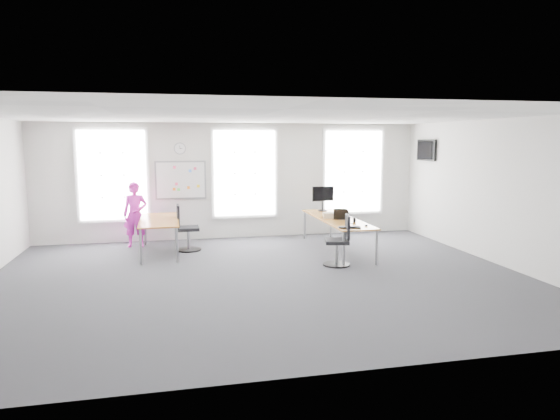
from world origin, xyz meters
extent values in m
plane|color=#2D2D32|center=(0.00, 0.00, 0.00)|extent=(10.00, 10.00, 0.00)
plane|color=white|center=(0.00, 0.00, 3.00)|extent=(10.00, 10.00, 0.00)
plane|color=silver|center=(0.00, 4.00, 1.50)|extent=(10.00, 0.00, 10.00)
plane|color=silver|center=(0.00, -4.00, 1.50)|extent=(10.00, 0.00, 10.00)
plane|color=silver|center=(5.00, 0.00, 1.50)|extent=(0.00, 10.00, 10.00)
cube|color=silver|center=(-3.00, 3.97, 1.70)|extent=(1.60, 0.06, 2.20)
cube|color=silver|center=(0.30, 3.97, 1.70)|extent=(1.60, 0.06, 2.20)
cube|color=silver|center=(3.30, 3.97, 1.70)|extent=(1.60, 0.06, 2.20)
cube|color=#B9802B|center=(2.15, 1.94, 0.75)|extent=(0.83, 3.13, 0.03)
cylinder|color=gray|center=(1.79, 0.43, 0.36)|extent=(0.05, 0.05, 0.73)
cylinder|color=gray|center=(2.50, 0.43, 0.36)|extent=(0.05, 0.05, 0.73)
cylinder|color=gray|center=(1.79, 3.44, 0.36)|extent=(0.05, 0.05, 0.73)
cylinder|color=gray|center=(2.50, 3.44, 0.36)|extent=(0.05, 0.05, 0.73)
cube|color=#B9802B|center=(-1.88, 2.53, 0.77)|extent=(0.86, 2.14, 0.03)
cylinder|color=gray|center=(-2.25, 1.52, 0.37)|extent=(0.05, 0.05, 0.75)
cylinder|color=gray|center=(-1.52, 1.52, 0.37)|extent=(0.05, 0.05, 0.75)
cylinder|color=gray|center=(-2.25, 3.54, 0.37)|extent=(0.05, 0.05, 0.75)
cylinder|color=gray|center=(-1.52, 3.54, 0.37)|extent=(0.05, 0.05, 0.75)
cylinder|color=black|center=(1.69, 0.58, 0.02)|extent=(0.56, 0.56, 0.03)
cylinder|color=gray|center=(1.69, 0.58, 0.26)|extent=(0.06, 0.06, 0.45)
cube|color=black|center=(1.69, 0.58, 0.50)|extent=(0.57, 0.57, 0.08)
cube|color=black|center=(1.90, 0.53, 0.81)|extent=(0.16, 0.45, 0.48)
cylinder|color=black|center=(-1.24, 2.67, 0.02)|extent=(0.58, 0.58, 0.03)
cylinder|color=gray|center=(-1.24, 2.67, 0.27)|extent=(0.07, 0.07, 0.47)
cube|color=black|center=(-1.24, 2.67, 0.52)|extent=(0.50, 0.50, 0.08)
cube|color=black|center=(-1.46, 2.66, 0.83)|extent=(0.06, 0.47, 0.50)
imported|color=#E427C1|center=(-2.46, 3.36, 0.79)|extent=(0.61, 0.44, 1.57)
cube|color=silver|center=(-1.35, 3.97, 1.55)|extent=(1.20, 0.03, 0.90)
cylinder|color=gray|center=(-1.35, 3.97, 2.35)|extent=(0.30, 0.04, 0.30)
cube|color=black|center=(4.95, 3.00, 2.30)|extent=(0.06, 0.90, 0.55)
cube|color=black|center=(1.98, 0.64, 0.77)|extent=(0.48, 0.28, 0.02)
ellipsoid|color=black|center=(2.40, 0.76, 0.78)|extent=(0.08, 0.11, 0.04)
cylinder|color=black|center=(2.23, 1.16, 0.76)|extent=(0.07, 0.07, 0.01)
cylinder|color=black|center=(2.21, 1.32, 0.81)|extent=(0.04, 0.09, 0.09)
cylinder|color=black|center=(2.35, 1.32, 0.81)|extent=(0.04, 0.09, 0.09)
cylinder|color=gold|center=(2.21, 1.32, 0.81)|extent=(0.01, 0.10, 0.10)
cube|color=black|center=(2.28, 1.32, 0.86)|extent=(0.16, 0.02, 0.02)
cube|color=black|center=(2.15, 1.70, 0.89)|extent=(0.32, 0.17, 0.25)
cube|color=orange|center=(2.15, 1.63, 0.88)|extent=(0.30, 0.17, 0.23)
cube|color=black|center=(2.15, 1.62, 0.89)|extent=(0.32, 0.18, 0.24)
cube|color=beige|center=(2.03, 2.02, 0.82)|extent=(0.40, 0.33, 0.12)
cylinder|color=black|center=(2.19, 3.16, 0.77)|extent=(0.23, 0.23, 0.02)
cylinder|color=black|center=(2.19, 3.16, 0.89)|extent=(0.05, 0.05, 0.23)
cube|color=black|center=(2.19, 3.15, 1.20)|extent=(0.57, 0.06, 0.38)
cube|color=black|center=(2.19, 3.13, 1.20)|extent=(0.53, 0.02, 0.34)
camera|label=1|loc=(-1.62, -8.97, 2.57)|focal=32.00mm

